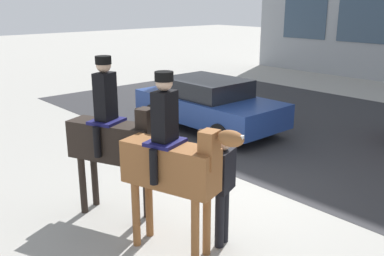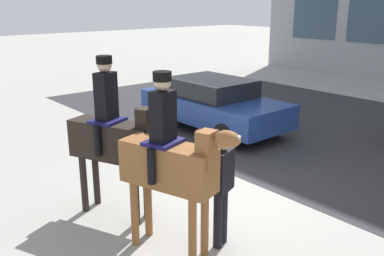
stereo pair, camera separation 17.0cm
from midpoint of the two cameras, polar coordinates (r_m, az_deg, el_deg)
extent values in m
plane|color=#9E9B93|center=(7.92, 6.62, -8.48)|extent=(80.00, 80.00, 0.00)
cube|color=#2D2D30|center=(11.64, 22.84, -1.39)|extent=(19.99, 8.50, 0.01)
cube|color=#33475B|center=(21.85, 16.23, 14.35)|extent=(2.35, 0.02, 2.28)
cube|color=#33475B|center=(20.36, 23.26, 13.56)|extent=(2.35, 0.02, 2.28)
cube|color=black|center=(6.75, -9.87, -1.65)|extent=(1.46, 0.95, 0.59)
cylinder|color=black|center=(6.89, -5.37, -8.03)|extent=(0.11, 0.11, 0.96)
cylinder|color=black|center=(6.65, -6.78, -9.00)|extent=(0.11, 0.11, 0.96)
cylinder|color=black|center=(7.43, -12.03, -6.44)|extent=(0.11, 0.11, 0.96)
cylinder|color=black|center=(7.21, -13.55, -7.26)|extent=(0.11, 0.11, 0.96)
cube|color=black|center=(6.32, -5.51, 0.45)|extent=(0.28, 0.30, 0.50)
cube|color=black|center=(6.38, -6.43, 0.76)|extent=(0.07, 0.09, 0.45)
ellipsoid|color=black|center=(6.13, -3.40, 1.96)|extent=(0.37, 0.30, 0.19)
cube|color=silver|center=(6.08, -2.64, 2.04)|extent=(0.12, 0.09, 0.08)
cylinder|color=black|center=(7.23, -14.57, -1.59)|extent=(0.09, 0.09, 0.55)
cube|color=#14144C|center=(6.70, -10.49, 0.99)|extent=(0.57, 0.61, 0.05)
cube|color=black|center=(6.61, -10.66, 4.24)|extent=(0.33, 0.38, 0.72)
sphere|color=#D1A889|center=(6.53, -10.88, 8.26)|extent=(0.22, 0.22, 0.22)
cylinder|color=black|center=(6.52, -10.92, 8.93)|extent=(0.24, 0.24, 0.12)
cylinder|color=black|center=(6.98, -9.06, -0.50)|extent=(0.11, 0.11, 0.47)
cylinder|color=black|center=(6.57, -11.77, -1.73)|extent=(0.11, 0.11, 0.47)
cube|color=brown|center=(5.67, -2.36, -4.99)|extent=(1.40, 0.81, 0.59)
cylinder|color=brown|center=(5.89, 2.55, -12.48)|extent=(0.11, 0.11, 0.96)
cylinder|color=brown|center=(5.66, 0.94, -13.77)|extent=(0.11, 0.11, 0.96)
cylinder|color=brown|center=(6.36, -5.08, -10.19)|extent=(0.11, 0.11, 0.96)
cylinder|color=brown|center=(6.15, -6.86, -11.25)|extent=(0.11, 0.11, 0.96)
cube|color=brown|center=(5.26, 2.87, -2.91)|extent=(0.26, 0.29, 0.48)
cube|color=#382314|center=(5.31, 1.75, -2.48)|extent=(0.06, 0.09, 0.43)
ellipsoid|color=brown|center=(5.07, 5.72, -1.46)|extent=(0.38, 0.29, 0.20)
cube|color=silver|center=(5.02, 6.77, -1.43)|extent=(0.13, 0.08, 0.08)
cylinder|color=#382314|center=(6.11, -7.81, -4.55)|extent=(0.09, 0.09, 0.55)
cube|color=#14144C|center=(5.60, -2.95, -1.87)|extent=(0.52, 0.58, 0.05)
cube|color=black|center=(5.50, -3.01, 1.64)|extent=(0.30, 0.37, 0.65)
sphere|color=#D1A889|center=(5.40, -3.08, 6.11)|extent=(0.22, 0.22, 0.22)
cylinder|color=black|center=(5.39, -3.09, 6.91)|extent=(0.24, 0.24, 0.12)
cylinder|color=black|center=(5.89, -1.40, -3.52)|extent=(0.11, 0.11, 0.47)
cylinder|color=black|center=(5.48, -4.55, -5.15)|extent=(0.11, 0.11, 0.47)
cylinder|color=black|center=(6.09, 4.30, -12.16)|extent=(0.13, 0.13, 0.84)
cylinder|color=black|center=(6.21, 4.95, -11.53)|extent=(0.13, 0.13, 0.84)
cube|color=black|center=(5.84, 4.79, -5.69)|extent=(0.34, 0.45, 0.59)
sphere|color=#D1A889|center=(5.71, 4.88, -2.03)|extent=(0.20, 0.20, 0.20)
cube|color=black|center=(5.75, 1.57, -4.30)|extent=(0.55, 0.27, 0.09)
cone|color=orange|center=(5.91, -1.40, -3.70)|extent=(0.18, 0.10, 0.04)
cube|color=navy|center=(11.45, 3.35, 2.75)|extent=(4.16, 1.84, 0.61)
cube|color=black|center=(11.40, 3.03, 5.45)|extent=(2.08, 1.62, 0.46)
cylinder|color=black|center=(10.07, 4.90, -1.03)|extent=(0.60, 0.22, 0.60)
cylinder|color=black|center=(11.29, 10.97, 0.67)|extent=(0.60, 0.22, 0.60)
cylinder|color=black|center=(11.95, -3.91, 1.82)|extent=(0.60, 0.22, 0.60)
cylinder|color=black|center=(13.00, 2.10, 3.06)|extent=(0.60, 0.22, 0.60)
camera|label=1|loc=(0.08, -89.24, 0.23)|focal=40.00mm
camera|label=2|loc=(0.08, 90.76, -0.23)|focal=40.00mm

